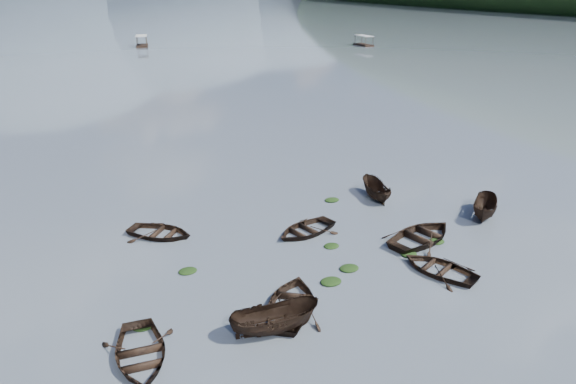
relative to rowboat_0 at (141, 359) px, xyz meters
name	(u,v)px	position (x,y,z in m)	size (l,w,h in m)	color
ground_plane	(385,319)	(11.14, -1.63, 0.00)	(2400.00, 2400.00, 0.00)	#4E5762
rowboat_0	(141,359)	(0.00, 0.00, 0.00)	(3.22, 4.51, 0.93)	black
rowboat_1	(292,308)	(7.38, 0.85, 0.00)	(3.35, 4.69, 0.97)	black
rowboat_2	(275,331)	(5.94, -0.49, 0.00)	(1.59, 4.22, 1.63)	black
rowboat_3	(439,272)	(16.24, 0.86, 0.00)	(3.00, 4.21, 0.87)	black
rowboat_4	(422,240)	(17.63, 4.34, 0.00)	(3.65, 5.11, 1.06)	black
rowboat_5	(484,216)	(23.74, 5.64, 0.00)	(1.51, 4.02, 1.55)	black
rowboat_6	(160,236)	(2.74, 11.24, 0.00)	(3.04, 4.26, 0.88)	black
rowboat_7	(306,233)	(11.42, 8.08, 0.00)	(3.05, 4.28, 0.89)	black
rowboat_8	(375,198)	(18.60, 11.35, 0.00)	(1.44, 3.82, 1.48)	black
weed_clump_0	(143,327)	(0.42, 2.18, 0.00)	(1.02, 0.83, 0.22)	black
weed_clump_1	(349,269)	(11.79, 3.04, 0.00)	(1.12, 0.89, 0.25)	black
weed_clump_2	(331,283)	(10.21, 2.20, 0.00)	(1.17, 0.94, 0.25)	black
weed_clump_3	(409,255)	(15.82, 3.11, 0.00)	(1.00, 0.84, 0.22)	black
weed_clump_4	(436,242)	(18.31, 3.81, 0.00)	(1.07, 0.85, 0.22)	black
weed_clump_5	(188,272)	(3.40, 6.24, 0.00)	(1.04, 0.84, 0.22)	black
weed_clump_6	(331,247)	(12.09, 5.79, 0.00)	(0.96, 0.80, 0.20)	black
weed_clump_7	(332,201)	(15.36, 12.08, 0.00)	(1.09, 0.87, 0.24)	black
pontoon_centre	(142,46)	(16.48, 117.89, 0.00)	(2.78, 6.67, 2.56)	black
pontoon_right	(364,46)	(68.69, 98.27, 0.00)	(2.55, 6.12, 2.35)	black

